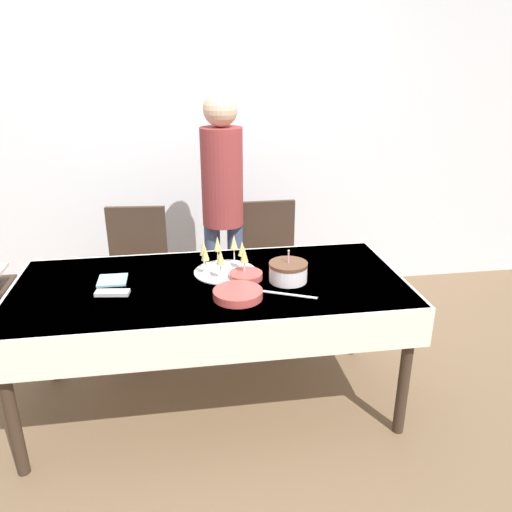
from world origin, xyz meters
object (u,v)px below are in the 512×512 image
dining_chair_far_left (138,272)px  person_standing (223,195)px  birthday_cake (288,272)px  plate_stack_main (238,294)px  dining_chair_far_right (269,264)px  plate_stack_dessert (246,276)px  champagne_tray (224,258)px

dining_chair_far_left → person_standing: 0.79m
birthday_cake → person_standing: (-0.26, 0.90, 0.20)m
birthday_cake → plate_stack_main: bearing=-150.8°
dining_chair_far_left → person_standing: size_ratio=0.57×
plate_stack_main → birthday_cake: bearing=29.2°
dining_chair_far_right → plate_stack_dessert: bearing=-109.2°
champagne_tray → plate_stack_main: 0.34m
birthday_cake → person_standing: person_standing is taller
champagne_tray → plate_stack_dessert: 0.16m
dining_chair_far_left → birthday_cake: (0.87, -0.83, 0.30)m
champagne_tray → plate_stack_dessert: size_ratio=1.95×
birthday_cake → champagne_tray: bearing=152.7°
dining_chair_far_right → birthday_cake: bearing=-93.4°
champagne_tray → person_standing: 0.76m
dining_chair_far_right → person_standing: 0.60m
plate_stack_main → plate_stack_dessert: (0.07, 0.22, -0.00)m
birthday_cake → plate_stack_dessert: (-0.22, 0.06, -0.04)m
plate_stack_dessert → birthday_cake: bearing=-15.9°
dining_chair_far_right → person_standing: (-0.31, 0.07, 0.50)m
plate_stack_dessert → plate_stack_main: bearing=-107.6°
champagne_tray → plate_stack_main: size_ratio=1.41×
dining_chair_far_right → champagne_tray: 0.83m
birthday_cake → champagne_tray: size_ratio=0.59×
dining_chair_far_left → plate_stack_dessert: dining_chair_far_left is taller
plate_stack_main → person_standing: size_ratio=0.15×
birthday_cake → plate_stack_dessert: birthday_cake is taller
plate_stack_main → dining_chair_far_left: bearing=120.0°
plate_stack_main → person_standing: bearing=88.6°
dining_chair_far_left → plate_stack_main: 1.18m
plate_stack_main → dining_chair_far_right: bearing=71.2°
dining_chair_far_right → champagne_tray: dining_chair_far_right is taller
birthday_cake → champagne_tray: (-0.32, 0.17, 0.03)m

